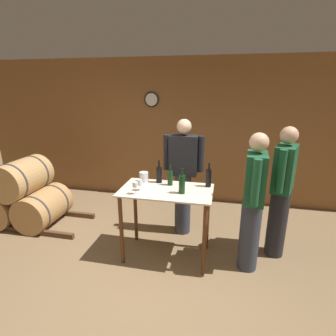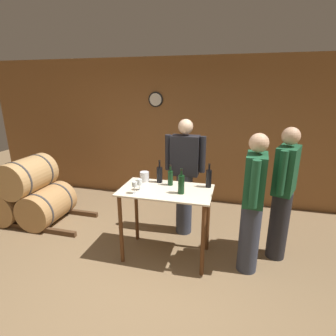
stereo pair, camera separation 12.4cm
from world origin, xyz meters
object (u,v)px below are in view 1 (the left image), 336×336
(wine_bottle_center, at_px, (182,184))
(wine_glass_near_left, at_px, (135,185))
(wine_bottle_right, at_px, (209,178))
(wine_bottle_far_left, at_px, (159,174))
(wine_bottle_left, at_px, (170,177))
(person_host, at_px, (282,191))
(person_visitor_bearded, at_px, (253,201))
(wine_glass_near_center, at_px, (140,183))
(ice_bucket, at_px, (144,177))
(person_visitor_with_scarf, at_px, (183,175))

(wine_bottle_center, bearing_deg, wine_glass_near_left, -165.43)
(wine_bottle_right, relative_size, wine_glass_near_left, 2.09)
(wine_glass_near_left, bearing_deg, wine_bottle_far_left, 68.03)
(wine_bottle_far_left, relative_size, wine_bottle_left, 1.11)
(wine_bottle_far_left, xyz_separation_m, person_host, (1.56, 0.11, -0.14))
(wine_bottle_left, height_order, person_visitor_bearded, person_visitor_bearded)
(wine_glass_near_center, distance_m, person_host, 1.79)
(wine_glass_near_center, xyz_separation_m, ice_bucket, (-0.04, 0.31, -0.03))
(wine_bottle_far_left, distance_m, wine_glass_near_left, 0.48)
(wine_bottle_right, distance_m, person_visitor_with_scarf, 0.60)
(wine_bottle_far_left, bearing_deg, person_host, 4.06)
(wine_bottle_center, distance_m, person_visitor_bearded, 0.85)
(wine_bottle_right, distance_m, ice_bucket, 0.86)
(wine_bottle_far_left, bearing_deg, wine_bottle_center, -40.64)
(wine_bottle_center, distance_m, wine_glass_near_left, 0.55)
(wine_bottle_far_left, distance_m, wine_glass_near_center, 0.36)
(wine_bottle_left, height_order, wine_glass_near_left, wine_bottle_left)
(wine_bottle_left, xyz_separation_m, wine_bottle_center, (0.19, -0.24, 0.01))
(wine_bottle_far_left, relative_size, person_visitor_with_scarf, 0.18)
(person_visitor_bearded, bearing_deg, wine_bottle_left, 169.38)
(ice_bucket, xyz_separation_m, person_visitor_with_scarf, (0.46, 0.44, -0.09))
(wine_bottle_right, xyz_separation_m, person_visitor_bearded, (0.53, -0.24, -0.17))
(ice_bucket, bearing_deg, person_visitor_with_scarf, 43.55)
(person_host, xyz_separation_m, person_visitor_with_scarf, (-1.30, 0.31, 0.01))
(ice_bucket, height_order, person_visitor_with_scarf, person_visitor_with_scarf)
(wine_bottle_far_left, relative_size, ice_bucket, 2.27)
(wine_bottle_center, bearing_deg, wine_glass_near_center, -177.83)
(wine_glass_near_left, height_order, person_visitor_bearded, person_visitor_bearded)
(wine_bottle_left, xyz_separation_m, person_visitor_bearded, (1.02, -0.19, -0.15))
(person_host, relative_size, person_visitor_bearded, 1.02)
(wine_glass_near_center, xyz_separation_m, person_visitor_with_scarf, (0.42, 0.75, -0.12))
(ice_bucket, bearing_deg, wine_bottle_right, 0.24)
(wine_bottle_left, relative_size, wine_bottle_right, 0.89)
(person_visitor_bearded, bearing_deg, wine_bottle_far_left, 167.80)
(person_visitor_with_scarf, relative_size, person_visitor_bearded, 1.03)
(person_host, bearing_deg, person_visitor_with_scarf, 166.59)
(wine_glass_near_left, bearing_deg, wine_bottle_right, 27.31)
(wine_glass_near_left, bearing_deg, ice_bucket, 93.39)
(wine_bottle_far_left, height_order, wine_glass_near_left, wine_bottle_far_left)
(wine_glass_near_center, distance_m, person_visitor_with_scarf, 0.87)
(wine_bottle_left, relative_size, person_visitor_with_scarf, 0.16)
(wine_bottle_center, distance_m, ice_bucket, 0.63)
(wine_bottle_right, height_order, person_visitor_bearded, person_visitor_bearded)
(wine_glass_near_center, xyz_separation_m, person_visitor_bearded, (1.35, 0.07, -0.15))
(wine_bottle_center, relative_size, ice_bucket, 2.29)
(person_visitor_with_scarf, height_order, person_visitor_bearded, person_visitor_with_scarf)
(wine_bottle_left, distance_m, person_host, 1.42)
(wine_bottle_center, relative_size, person_visitor_with_scarf, 0.18)
(wine_bottle_far_left, bearing_deg, wine_glass_near_left, -111.97)
(wine_bottle_far_left, height_order, wine_bottle_left, wine_bottle_far_left)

